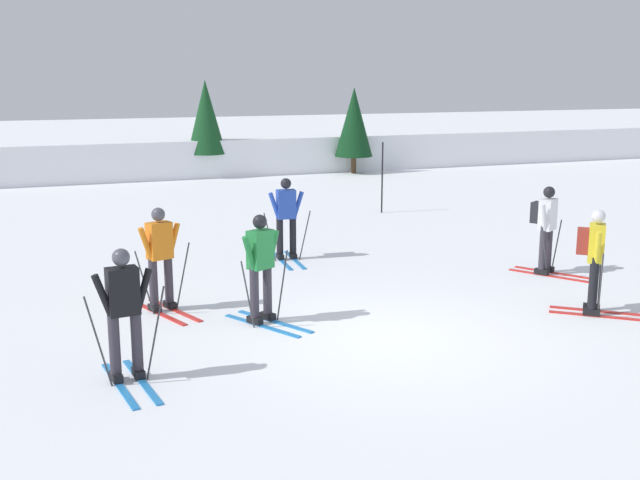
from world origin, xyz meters
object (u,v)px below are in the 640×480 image
skier_green (261,265)px  trail_marker_pole (382,178)px  skier_blue (286,214)px  skier_black (124,311)px  skier_yellow (594,256)px  conifer_far_centre (354,122)px  skier_white (546,225)px  conifer_far_right (206,117)px  skier_orange (160,256)px

skier_green → trail_marker_pole: 10.09m
skier_green → trail_marker_pole: bearing=54.3°
skier_blue → skier_black: bearing=-125.4°
skier_yellow → conifer_far_centre: size_ratio=0.52×
skier_white → conifer_far_right: (-3.01, 16.38, 1.28)m
skier_orange → conifer_far_centre: conifer_far_centre is taller
skier_black → skier_green: bearing=36.1°
skier_orange → skier_black: bearing=-107.7°
skier_green → conifer_far_right: conifer_far_right is taller
skier_orange → skier_yellow: size_ratio=1.00×
skier_orange → skier_white: 7.33m
skier_blue → skier_yellow: size_ratio=1.00×
skier_orange → conifer_far_centre: (9.95, 15.40, 1.06)m
trail_marker_pole → conifer_far_right: size_ratio=0.55×
skier_blue → skier_white: (4.31, -2.89, -0.00)m
skier_black → skier_yellow: (7.35, 0.21, 0.04)m
trail_marker_pole → conifer_far_right: (-2.92, 9.17, 1.25)m
skier_green → skier_white: same height
conifer_far_centre → skier_orange: bearing=-122.9°
skier_green → conifer_far_right: bearing=80.3°
skier_black → conifer_far_right: conifer_far_right is taller
skier_blue → skier_yellow: bearing=-57.0°
trail_marker_pole → skier_white: bearing=-89.3°
skier_blue → trail_marker_pole: trail_marker_pole is taller
skier_black → skier_white: size_ratio=1.00×
skier_black → skier_white: 8.63m
skier_white → conifer_far_right: conifer_far_right is taller
skier_black → conifer_far_centre: 21.23m
skier_black → skier_orange: 2.96m
skier_green → trail_marker_pole: (5.89, 8.19, 0.07)m
skier_blue → conifer_far_right: conifer_far_right is taller
skier_blue → trail_marker_pole: bearing=45.6°
conifer_far_right → conifer_far_centre: conifer_far_right is taller
skier_black → skier_white: (8.22, 2.62, 0.04)m
skier_yellow → trail_marker_pole: size_ratio=0.87×
skier_white → skier_black: bearing=-162.3°
conifer_far_right → skier_yellow: bearing=-83.5°
skier_yellow → skier_white: 2.56m
skier_black → skier_yellow: same height
skier_orange → conifer_far_right: 16.80m
conifer_far_right → conifer_far_centre: size_ratio=1.09×
skier_white → conifer_far_right: size_ratio=0.48×
trail_marker_pole → conifer_far_centre: (2.71, 8.39, 0.99)m
conifer_far_right → skier_orange: bearing=-105.0°
skier_orange → trail_marker_pole: 10.08m
skier_green → skier_blue: bearing=66.7°
skier_white → conifer_far_centre: bearing=80.5°
skier_orange → skier_green: 1.79m
skier_yellow → trail_marker_pole: 9.65m
skier_orange → conifer_far_centre: bearing=57.1°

